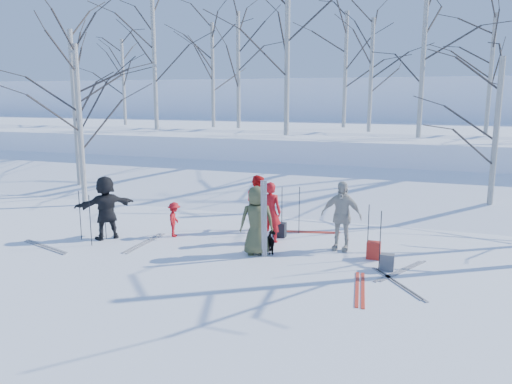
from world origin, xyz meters
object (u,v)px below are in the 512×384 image
at_px(backpack_red, 374,250).
at_px(backpack_grey, 387,262).
at_px(skier_red_seated, 174,219).
at_px(skier_redor_behind, 258,203).
at_px(skier_grey_west, 106,207).
at_px(backpack_dark, 280,230).
at_px(dog, 272,242).
at_px(skier_cream_east, 341,216).
at_px(skier_red_north, 270,212).
at_px(skier_olive_center, 257,220).

relative_size(backpack_red, backpack_grey, 1.11).
bearing_deg(skier_red_seated, skier_redor_behind, -71.84).
relative_size(skier_red_seated, backpack_red, 2.29).
bearing_deg(skier_grey_west, skier_red_seated, 155.67).
bearing_deg(backpack_grey, backpack_dark, 149.77).
height_order(backpack_grey, backpack_dark, backpack_dark).
distance_m(dog, backpack_red, 2.45).
distance_m(skier_red_seated, skier_cream_east, 4.56).
distance_m(skier_red_north, dog, 1.07).
height_order(skier_grey_west, dog, skier_grey_west).
bearing_deg(skier_olive_center, skier_red_seated, -39.44).
distance_m(skier_redor_behind, backpack_grey, 4.49).
bearing_deg(backpack_dark, skier_redor_behind, 149.41).
distance_m(skier_olive_center, skier_grey_west, 4.30).
height_order(dog, backpack_red, dog).
relative_size(dog, backpack_dark, 1.57).
height_order(skier_red_north, dog, skier_red_north).
relative_size(dog, backpack_grey, 1.65).
relative_size(skier_redor_behind, backpack_grey, 4.25).
relative_size(skier_red_seated, backpack_dark, 2.41).
xyz_separation_m(skier_red_seated, skier_grey_west, (-1.63, -0.79, 0.39)).
xyz_separation_m(skier_grey_west, backpack_red, (7.04, 0.68, -0.66)).
distance_m(skier_red_north, skier_redor_behind, 1.22).
distance_m(skier_grey_west, dog, 4.67).
relative_size(skier_redor_behind, skier_red_seated, 1.68).
height_order(skier_redor_behind, backpack_grey, skier_redor_behind).
xyz_separation_m(skier_olive_center, skier_redor_behind, (-0.72, 2.12, -0.04)).
bearing_deg(backpack_red, skier_grey_west, -174.51).
relative_size(skier_olive_center, backpack_grey, 4.48).
height_order(skier_red_north, skier_cream_east, skier_cream_east).
height_order(skier_red_north, backpack_dark, skier_red_north).
height_order(skier_cream_east, skier_grey_west, skier_cream_east).
xyz_separation_m(skier_redor_behind, dog, (1.04, -1.86, -0.54)).
xyz_separation_m(skier_redor_behind, skier_cream_east, (2.59, -1.07, 0.07)).
height_order(skier_olive_center, skier_redor_behind, skier_olive_center).
relative_size(skier_red_north, backpack_grey, 4.27).
bearing_deg(skier_grey_west, backpack_grey, 129.39).
xyz_separation_m(skier_red_north, backpack_red, (2.77, -0.52, -0.60)).
relative_size(skier_cream_east, backpack_grey, 4.64).
bearing_deg(backpack_grey, skier_cream_east, 136.88).
bearing_deg(skier_red_seated, skier_grey_west, 98.26).
height_order(skier_cream_east, backpack_grey, skier_cream_east).
bearing_deg(backpack_red, skier_cream_east, 153.05).
bearing_deg(dog, backpack_grey, 142.24).
bearing_deg(skier_grey_west, backpack_dark, 151.19).
distance_m(skier_red_north, backpack_red, 2.88).
distance_m(skier_olive_center, skier_cream_east, 2.14).
distance_m(skier_cream_east, backpack_grey, 1.85).
relative_size(skier_grey_west, dog, 2.77).
xyz_separation_m(skier_olive_center, dog, (0.32, 0.26, -0.59)).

